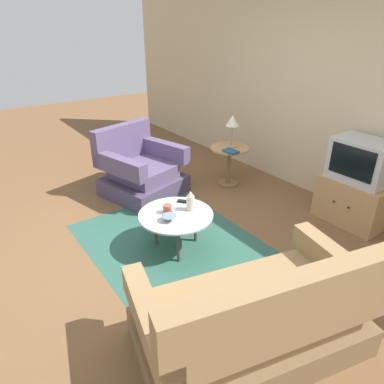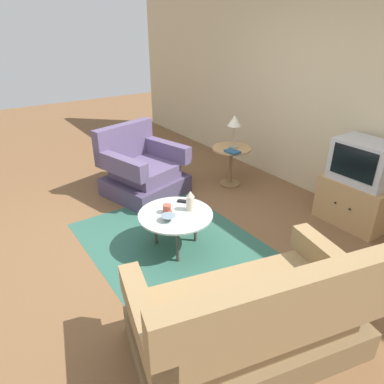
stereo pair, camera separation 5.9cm
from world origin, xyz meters
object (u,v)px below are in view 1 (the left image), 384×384
at_px(side_table, 229,158).
at_px(mug, 168,209).
at_px(tv_stand, 353,201).
at_px(table_lamp, 232,122).
at_px(bowl, 169,218).
at_px(tv_remote_dark, 185,202).
at_px(book, 231,151).
at_px(armchair, 140,172).
at_px(coffee_table, 176,217).
at_px(couch, 256,319).
at_px(television, 362,160).
at_px(vase, 190,201).

distance_m(side_table, mug, 1.75).
relative_size(side_table, tv_stand, 0.75).
bearing_deg(mug, table_lamp, 117.47).
distance_m(bowl, tv_remote_dark, 0.41).
height_order(side_table, book, book).
bearing_deg(side_table, armchair, -113.44).
distance_m(coffee_table, table_lamp, 1.84).
bearing_deg(bowl, mug, 152.58).
relative_size(armchair, tv_remote_dark, 7.13).
xyz_separation_m(side_table, book, (0.17, -0.13, 0.17)).
distance_m(couch, television, 2.36).
bearing_deg(tv_remote_dark, table_lamp, 80.05).
relative_size(side_table, tv_remote_dark, 3.55).
bearing_deg(mug, television, 68.14).
xyz_separation_m(armchair, side_table, (0.50, 1.16, 0.10)).
height_order(armchair, bowl, armchair).
bearing_deg(book, tv_remote_dark, -66.68).
height_order(couch, coffee_table, couch).
distance_m(couch, mug, 1.46).
relative_size(armchair, bowl, 7.74).
xyz_separation_m(armchair, tv_remote_dark, (1.24, -0.12, 0.11)).
relative_size(coffee_table, vase, 3.53).
bearing_deg(side_table, television, 16.51).
bearing_deg(vase, table_lamp, 123.73).
xyz_separation_m(mug, tv_remote_dark, (-0.08, 0.27, -0.03)).
bearing_deg(tv_stand, book, -157.35).
bearing_deg(television, mug, -111.86).
distance_m(coffee_table, bowl, 0.16).
bearing_deg(television, couch, -74.28).
bearing_deg(tv_stand, bowl, -107.84).
height_order(table_lamp, tv_remote_dark, table_lamp).
xyz_separation_m(television, mug, (-0.82, -2.03, -0.32)).
relative_size(table_lamp, mug, 3.34).
xyz_separation_m(vase, mug, (-0.08, -0.22, -0.06)).
relative_size(vase, bowl, 1.47).
bearing_deg(television, tv_remote_dark, -117.01).
relative_size(vase, tv_remote_dark, 1.35).
height_order(coffee_table, side_table, side_table).
relative_size(tv_stand, bowl, 5.15).
relative_size(side_table, television, 0.91).
distance_m(tv_stand, vase, 1.97).
bearing_deg(vase, side_table, 124.31).
height_order(table_lamp, mug, table_lamp).
height_order(bowl, book, book).
height_order(armchair, tv_stand, armchair).
xyz_separation_m(television, tv_remote_dark, (-0.90, -1.76, -0.35)).
xyz_separation_m(armchair, vase, (1.40, -0.16, 0.20)).
bearing_deg(side_table, mug, -62.08).
distance_m(coffee_table, vase, 0.22).
distance_m(armchair, side_table, 1.27).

